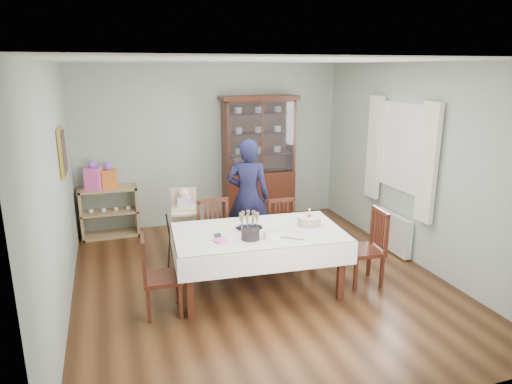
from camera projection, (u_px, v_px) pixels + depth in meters
name	position (u px, v px, depth m)	size (l,w,h in m)	color
floor	(259.00, 281.00, 5.82)	(5.00, 5.00, 0.00)	#593319
room_shell	(246.00, 142.00, 5.85)	(5.00, 5.00, 5.00)	#9EAA99
dining_table	(258.00, 260.00, 5.48)	(2.08, 1.30, 0.76)	#451911
china_cabinet	(259.00, 158.00, 7.81)	(1.30, 0.48, 2.18)	#451911
sideboard	(110.00, 212.00, 7.27)	(0.90, 0.38, 0.80)	tan
picture_frame	(62.00, 152.00, 5.44)	(0.04, 0.48, 0.58)	gold
window	(403.00, 147.00, 6.36)	(0.04, 1.02, 1.22)	white
curtain_left	(428.00, 163.00, 5.80)	(0.07, 0.30, 1.55)	silver
curtain_right	(374.00, 147.00, 6.93)	(0.07, 0.30, 1.55)	silver
radiator	(392.00, 232.00, 6.67)	(0.10, 0.80, 0.55)	white
chair_far_left	(218.00, 254.00, 5.90)	(0.47, 0.47, 0.99)	#451911
chair_far_right	(285.00, 246.00, 6.23)	(0.42, 0.42, 0.90)	#451911
chair_end_left	(162.00, 291.00, 4.98)	(0.43, 0.43, 0.91)	#451911
chair_end_right	(364.00, 262.00, 5.69)	(0.46, 0.46, 0.95)	#451911
woman	(248.00, 196.00, 6.54)	(0.61, 0.40, 1.68)	black
high_chair	(185.00, 233.00, 6.33)	(0.53, 0.53, 1.05)	black
champagne_tray	(249.00, 224.00, 5.44)	(0.33, 0.33, 0.20)	silver
birthday_cake	(309.00, 222.00, 5.53)	(0.32, 0.32, 0.22)	white
plate_stack_dark	(250.00, 235.00, 5.12)	(0.21, 0.21, 0.10)	black
plate_stack_white	(272.00, 234.00, 5.15)	(0.20, 0.20, 0.08)	white
napkin_stack	(221.00, 241.00, 5.06)	(0.14, 0.14, 0.02)	#FF5DBF
cutlery	(215.00, 236.00, 5.22)	(0.10, 0.15, 0.01)	silver
cake_knife	(293.00, 239.00, 5.13)	(0.28, 0.02, 0.01)	silver
gift_bag_pink	(93.00, 176.00, 7.03)	(0.29, 0.25, 0.46)	#FF5DBF
gift_bag_orange	(109.00, 177.00, 7.11)	(0.23, 0.16, 0.41)	orange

